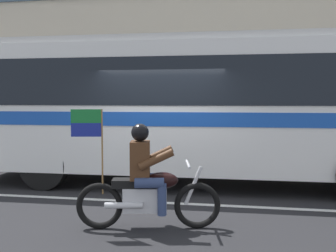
{
  "coord_description": "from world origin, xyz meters",
  "views": [
    {
      "loc": [
        1.46,
        -7.47,
        1.92
      ],
      "look_at": [
        0.16,
        -0.15,
        1.4
      ],
      "focal_mm": 40.98,
      "sensor_mm": 36.0,
      "label": 1
    }
  ],
  "objects": [
    {
      "name": "fire_hydrant",
      "position": [
        3.42,
        4.09,
        0.52
      ],
      "size": [
        0.22,
        0.3,
        0.75
      ],
      "color": "gold",
      "rests_on": "sidewalk_curb"
    },
    {
      "name": "ground_plane",
      "position": [
        0.0,
        0.0,
        0.0
      ],
      "size": [
        60.0,
        60.0,
        0.0
      ],
      "primitive_type": "plane",
      "color": "black"
    },
    {
      "name": "motorcycle_with_rider",
      "position": [
        0.17,
        -2.03,
        0.67
      ],
      "size": [
        2.16,
        0.75,
        1.78
      ],
      "color": "black",
      "rests_on": "ground_plane"
    },
    {
      "name": "transit_bus",
      "position": [
        0.82,
        1.19,
        1.88
      ],
      "size": [
        10.91,
        2.77,
        3.22
      ],
      "color": "white",
      "rests_on": "ground_plane"
    },
    {
      "name": "sidewalk_curb",
      "position": [
        0.0,
        5.1,
        0.07
      ],
      "size": [
        28.0,
        3.8,
        0.15
      ],
      "primitive_type": "cube",
      "color": "#B7B2A8",
      "rests_on": "ground_plane"
    },
    {
      "name": "lane_center_stripe",
      "position": [
        0.0,
        -0.6,
        0.0
      ],
      "size": [
        26.6,
        0.14,
        0.01
      ],
      "primitive_type": "cube",
      "color": "silver",
      "rests_on": "ground_plane"
    },
    {
      "name": "office_building_facade",
      "position": [
        0.0,
        7.39,
        4.7
      ],
      "size": [
        28.0,
        0.89,
        9.38
      ],
      "color": "#B2A893",
      "rests_on": "ground_plane"
    }
  ]
}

